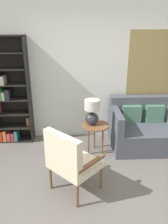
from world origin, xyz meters
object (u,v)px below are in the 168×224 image
at_px(side_table, 95,128).
at_px(table_lamp, 92,112).
at_px(armchair, 69,159).
at_px(couch, 155,128).

distance_m(side_table, table_lamp, 0.31).
relative_size(armchair, couch, 0.56).
bearing_deg(couch, table_lamp, -169.60).
relative_size(side_table, table_lamp, 1.22).
bearing_deg(table_lamp, couch, 10.40).
height_order(couch, table_lamp, table_lamp).
bearing_deg(couch, side_table, -167.99).
bearing_deg(side_table, table_lamp, 160.15).
bearing_deg(side_table, armchair, -112.88).
distance_m(armchair, side_table, 1.13).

